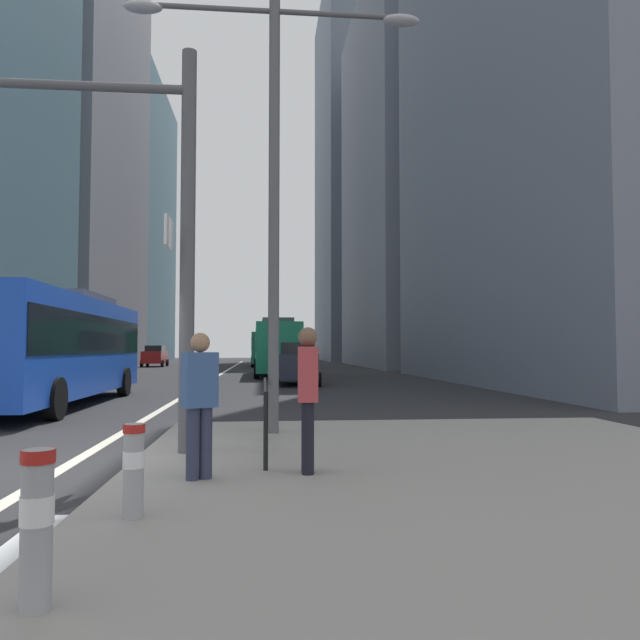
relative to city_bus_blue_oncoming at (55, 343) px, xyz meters
The scene contains 20 objects.
ground_plane 11.20m from the city_bus_blue_oncoming, 72.69° to the left, with size 160.00×160.00×0.00m, color #28282B.
median_island 13.77m from the city_bus_blue_oncoming, 49.94° to the right, with size 9.00×10.00×0.15m, color gray.
lane_centre_line 20.89m from the city_bus_blue_oncoming, 80.91° to the left, with size 0.20×80.00×0.01m, color beige.
office_tower_left_mid 42.98m from the city_bus_blue_oncoming, 109.02° to the left, with size 12.56×21.75×39.76m, color gray.
office_tower_left_far 68.08m from the city_bus_blue_oncoming, 101.10° to the left, with size 10.30×22.49×36.94m, color slate.
office_tower_right_mid 46.55m from the city_bus_blue_oncoming, 62.24° to the left, with size 10.35×25.42×36.49m, color slate.
office_tower_right_far 75.41m from the city_bus_blue_oncoming, 73.42° to the left, with size 11.80×24.17×53.91m, color slate.
city_bus_blue_oncoming is the anchor object (origin of this frame).
city_bus_red_receding 19.90m from the city_bus_blue_oncoming, 69.95° to the left, with size 2.81×10.69×3.40m.
city_bus_red_distant 39.45m from the city_bus_blue_oncoming, 80.70° to the left, with size 2.87×10.88×3.40m.
car_oncoming_mid 38.63m from the city_bus_blue_oncoming, 95.83° to the left, with size 2.06×4.23×1.94m.
car_receding_near 49.05m from the city_bus_blue_oncoming, 81.77° to the left, with size 2.10×4.18×1.94m.
car_receding_far 12.23m from the city_bus_blue_oncoming, 51.51° to the left, with size 2.16×4.40×1.94m.
traffic_signal_gantry 9.77m from the city_bus_blue_oncoming, 75.07° to the right, with size 7.27×0.65×6.00m.
street_lamp_post 10.14m from the city_bus_blue_oncoming, 49.17° to the right, with size 5.50×0.32×8.00m.
bollard_front 15.25m from the city_bus_blue_oncoming, 71.84° to the right, with size 0.20×0.20×0.93m.
bollard_left 13.53m from the city_bus_blue_oncoming, 68.70° to the right, with size 0.20×0.20×0.84m.
pedestrian_railing 10.63m from the city_bus_blue_oncoming, 54.89° to the right, with size 0.06×3.82×0.98m.
pedestrian_waiting 12.23m from the city_bus_blue_oncoming, 64.19° to the right, with size 0.45×0.38×1.71m.
pedestrian_walking 12.64m from the city_bus_blue_oncoming, 58.47° to the right, with size 0.25×0.39×1.78m.
Camera 1 is at (2.77, -8.70, 1.67)m, focal length 33.76 mm.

